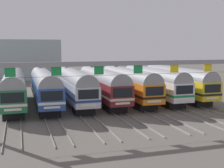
% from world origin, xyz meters
% --- Properties ---
extents(ground_plane, '(160.00, 160.00, 0.00)m').
position_xyz_m(ground_plane, '(0.00, 0.00, 0.00)').
color(ground_plane, '#5B564F').
extents(track_bed, '(25.04, 70.00, 0.15)m').
position_xyz_m(track_bed, '(0.00, 17.00, 0.07)').
color(track_bed, gray).
rests_on(track_bed, ground).
extents(commuter_train_green, '(2.88, 18.06, 4.77)m').
position_xyz_m(commuter_train_green, '(-11.77, -0.01, 2.69)').
color(commuter_train_green, '#236B42').
rests_on(commuter_train_green, ground).
extents(commuter_train_blue, '(2.88, 18.06, 5.05)m').
position_xyz_m(commuter_train_blue, '(-7.85, -0.00, 2.69)').
color(commuter_train_blue, '#284C9E').
rests_on(commuter_train_blue, ground).
extents(commuter_train_silver, '(2.88, 18.06, 5.05)m').
position_xyz_m(commuter_train_silver, '(-3.92, -0.00, 2.69)').
color(commuter_train_silver, silver).
rests_on(commuter_train_silver, ground).
extents(commuter_train_maroon, '(2.88, 18.06, 5.05)m').
position_xyz_m(commuter_train_maroon, '(0.00, -0.00, 2.69)').
color(commuter_train_maroon, maroon).
rests_on(commuter_train_maroon, ground).
extents(commuter_train_orange, '(2.88, 18.06, 5.05)m').
position_xyz_m(commuter_train_orange, '(3.92, -0.00, 2.69)').
color(commuter_train_orange, orange).
rests_on(commuter_train_orange, ground).
extents(commuter_train_white, '(2.88, 18.06, 5.05)m').
position_xyz_m(commuter_train_white, '(7.85, -0.00, 2.69)').
color(commuter_train_white, white).
rests_on(commuter_train_white, ground).
extents(commuter_train_yellow, '(2.88, 18.06, 4.77)m').
position_xyz_m(commuter_train_yellow, '(11.77, -0.01, 2.69)').
color(commuter_train_yellow, gold).
rests_on(commuter_train_yellow, ground).
extents(catenary_gantry, '(28.78, 0.44, 6.97)m').
position_xyz_m(catenary_gantry, '(-0.00, -13.50, 5.41)').
color(catenary_gantry, gray).
rests_on(catenary_gantry, ground).
extents(maintenance_building, '(19.16, 10.00, 9.48)m').
position_xyz_m(maintenance_building, '(-10.92, 36.48, 4.74)').
color(maintenance_building, '#9EB2B7').
rests_on(maintenance_building, ground).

